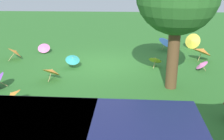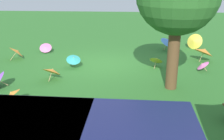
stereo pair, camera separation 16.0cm
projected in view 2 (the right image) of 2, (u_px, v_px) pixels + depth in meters
name	position (u px, v px, depth m)	size (l,w,h in m)	color
ground	(104.00, 65.00, 12.37)	(40.00, 40.00, 0.00)	#2D6B28
parasol_yellow_0	(156.00, 59.00, 11.95)	(0.72, 0.69, 0.58)	tan
parasol_orange_0	(17.00, 51.00, 13.07)	(1.04, 1.05, 0.73)	tan
parasol_yellow_1	(194.00, 41.00, 14.95)	(0.99, 0.92, 0.89)	tan
parasol_teal_1	(74.00, 59.00, 11.75)	(0.81, 0.81, 0.65)	tan
parasol_orange_2	(12.00, 93.00, 8.43)	(0.54, 0.57, 0.59)	tan
parasol_orange_3	(204.00, 51.00, 12.72)	(1.25, 1.26, 0.80)	tan
parasol_pink_0	(202.00, 65.00, 11.44)	(0.57, 0.62, 0.50)	tan
parasol_pink_1	(46.00, 47.00, 14.22)	(0.73, 0.67, 0.53)	tan
parasol_blue_0	(169.00, 42.00, 14.53)	(1.22, 1.22, 0.82)	tan
parasol_orange_4	(52.00, 71.00, 10.43)	(0.95, 0.93, 0.63)	tan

